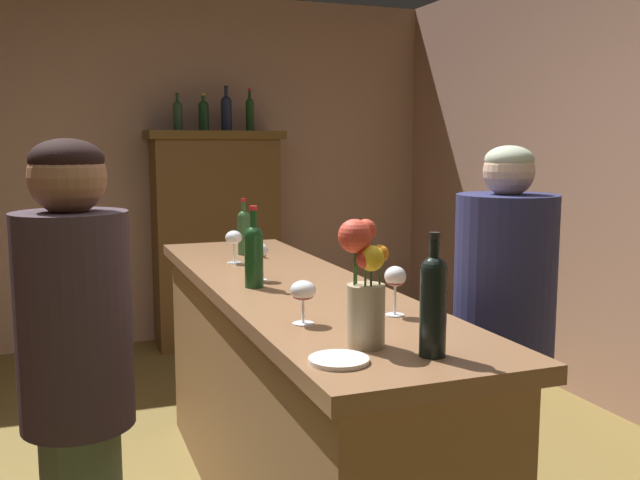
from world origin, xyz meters
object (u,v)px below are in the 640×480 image
wine_bottle_pinot (244,230)px  bartender (503,342)px  flower_arrangement (364,279)px  display_bottle_midleft (204,114)px  wine_glass_rear (234,239)px  wine_glass_spare (303,293)px  display_bottle_left (178,114)px  display_cabinet (216,234)px  patron_tall (78,389)px  wine_glass_mid (259,253)px  wine_bottle_syrah (254,253)px  display_bottle_center (226,111)px  cheese_plate (339,360)px  bar_counter (291,404)px  wine_glass_front (395,279)px  display_bottle_midright (250,113)px

wine_bottle_pinot → bartender: bartender is taller
flower_arrangement → display_bottle_midleft: display_bottle_midleft is taller
flower_arrangement → wine_glass_rear: bearing=90.2°
wine_glass_spare → display_bottle_left: display_bottle_left is taller
display_cabinet → flower_arrangement: size_ratio=4.75×
patron_tall → wine_glass_mid: bearing=21.1°
wine_bottle_syrah → wine_glass_rear: (0.06, 0.55, -0.02)m
display_cabinet → display_bottle_left: size_ratio=5.97×
display_bottle_center → display_cabinet: bearing=180.0°
wine_bottle_pinot → wine_bottle_syrah: bearing=-101.8°
cheese_plate → bartender: 0.97m
wine_bottle_syrah → wine_glass_mid: wine_bottle_syrah is taller
bar_counter → wine_bottle_syrah: size_ratio=7.96×
display_bottle_center → bartender: size_ratio=0.22×
wine_bottle_syrah → wine_glass_rear: wine_bottle_syrah is taller
bar_counter → wine_glass_front: bearing=-77.2°
wine_glass_mid → patron_tall: 1.01m
patron_tall → bartender: patron_tall is taller
wine_glass_rear → cheese_plate: wine_glass_rear is taller
wine_glass_mid → wine_glass_rear: 0.43m
display_bottle_midleft → display_bottle_center: display_bottle_center is taller
wine_bottle_syrah → wine_glass_front: (0.29, -0.58, -0.01)m
bartender → wine_glass_front: bearing=11.1°
wine_glass_front → wine_glass_mid: bearing=108.9°
wine_glass_spare → display_cabinet: bearing=82.1°
display_cabinet → wine_glass_mid: 2.64m
display_bottle_center → patron_tall: (-1.19, -3.27, -0.90)m
wine_glass_rear → wine_glass_spare: wine_glass_rear is taller
bar_counter → bartender: size_ratio=1.60×
wine_glass_front → flower_arrangement: size_ratio=0.46×
display_bottle_midleft → bartender: 3.34m
display_bottle_left → wine_glass_front: bearing=-88.0°
wine_glass_rear → wine_glass_spare: (-0.07, -1.13, -0.02)m
patron_tall → wine_glass_spare: bearing=-24.7°
flower_arrangement → display_bottle_midright: bearing=79.5°
bar_counter → wine_glass_mid: 0.61m
wine_glass_rear → cheese_plate: bearing=-94.1°
bar_counter → display_bottle_midleft: bearing=85.4°
cheese_plate → bartender: bartender is taller
wine_glass_mid → wine_bottle_syrah: bearing=-114.2°
wine_bottle_pinot → display_bottle_midleft: display_bottle_midleft is taller
cheese_plate → bar_counter: bearing=78.5°
display_bottle_left → bar_counter: bearing=-90.6°
display_bottle_midleft → bartender: display_bottle_midleft is taller
display_bottle_left → patron_tall: 3.49m
display_bottle_midleft → display_bottle_midright: (0.35, 0.00, 0.01)m
bartender → wine_bottle_syrah: bearing=-32.8°
bar_counter → cheese_plate: (-0.20, -1.00, 0.50)m
display_bottle_midright → patron_tall: bearing=-112.8°
wine_glass_spare → flower_arrangement: size_ratio=0.39×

